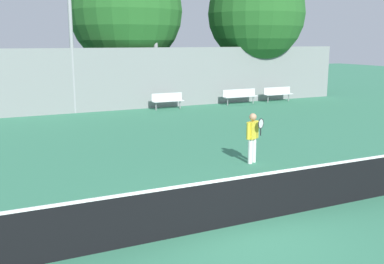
{
  "coord_description": "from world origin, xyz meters",
  "views": [
    {
      "loc": [
        -4.46,
        -7.34,
        3.68
      ],
      "look_at": [
        1.46,
        5.09,
        0.87
      ],
      "focal_mm": 42.0,
      "sensor_mm": 36.0,
      "label": 1
    }
  ],
  "objects_px": {
    "bench_courtside_far": "(240,95)",
    "tree_dark_dense": "(126,11)",
    "tennis_net": "(235,201)",
    "tennis_player": "(253,135)",
    "tree_green_broad": "(256,14)",
    "bench_adjacent_court": "(278,93)",
    "bench_courtside_near": "(167,99)"
  },
  "relations": [
    {
      "from": "tree_dark_dense",
      "to": "bench_courtside_far",
      "type": "bearing_deg",
      "value": -32.69
    },
    {
      "from": "bench_adjacent_court",
      "to": "tree_dark_dense",
      "type": "bearing_deg",
      "value": 156.53
    },
    {
      "from": "bench_courtside_near",
      "to": "bench_adjacent_court",
      "type": "xyz_separation_m",
      "value": [
        7.33,
        0.0,
        0.0
      ]
    },
    {
      "from": "tennis_net",
      "to": "tennis_player",
      "type": "height_order",
      "value": "tennis_player"
    },
    {
      "from": "tennis_player",
      "to": "tree_green_broad",
      "type": "distance_m",
      "value": 16.57
    },
    {
      "from": "tennis_player",
      "to": "bench_adjacent_court",
      "type": "xyz_separation_m",
      "value": [
        9.21,
        11.33,
        -0.32
      ]
    },
    {
      "from": "tennis_net",
      "to": "tree_green_broad",
      "type": "height_order",
      "value": "tree_green_broad"
    },
    {
      "from": "tennis_player",
      "to": "bench_courtside_near",
      "type": "bearing_deg",
      "value": 54.27
    },
    {
      "from": "bench_courtside_far",
      "to": "tree_dark_dense",
      "type": "distance_m",
      "value": 8.29
    },
    {
      "from": "tennis_net",
      "to": "bench_courtside_far",
      "type": "distance_m",
      "value": 17.88
    },
    {
      "from": "tennis_player",
      "to": "bench_courtside_far",
      "type": "relative_size",
      "value": 0.7
    },
    {
      "from": "bench_courtside_far",
      "to": "tree_green_broad",
      "type": "height_order",
      "value": "tree_green_broad"
    },
    {
      "from": "bench_adjacent_court",
      "to": "tree_green_broad",
      "type": "xyz_separation_m",
      "value": [
        -0.41,
        2.0,
        4.78
      ]
    },
    {
      "from": "tennis_net",
      "to": "bench_adjacent_court",
      "type": "relative_size",
      "value": 5.81
    },
    {
      "from": "bench_courtside_near",
      "to": "bench_courtside_far",
      "type": "xyz_separation_m",
      "value": [
        4.61,
        0.0,
        0.0
      ]
    },
    {
      "from": "tennis_net",
      "to": "bench_adjacent_court",
      "type": "xyz_separation_m",
      "value": [
        12.13,
        15.21,
        0.03
      ]
    },
    {
      "from": "bench_courtside_near",
      "to": "bench_adjacent_court",
      "type": "distance_m",
      "value": 7.33
    },
    {
      "from": "tennis_player",
      "to": "tree_green_broad",
      "type": "bearing_deg",
      "value": 30.25
    },
    {
      "from": "tennis_player",
      "to": "tree_green_broad",
      "type": "relative_size",
      "value": 0.18
    },
    {
      "from": "tennis_net",
      "to": "tennis_player",
      "type": "distance_m",
      "value": 4.87
    },
    {
      "from": "tree_green_broad",
      "to": "tennis_player",
      "type": "bearing_deg",
      "value": -123.43
    },
    {
      "from": "bench_adjacent_court",
      "to": "bench_courtside_near",
      "type": "bearing_deg",
      "value": -180.0
    },
    {
      "from": "tree_dark_dense",
      "to": "bench_adjacent_court",
      "type": "bearing_deg",
      "value": -23.47
    },
    {
      "from": "bench_courtside_far",
      "to": "tree_dark_dense",
      "type": "relative_size",
      "value": 0.25
    },
    {
      "from": "bench_courtside_near",
      "to": "tennis_net",
      "type": "bearing_deg",
      "value": -107.52
    },
    {
      "from": "bench_courtside_far",
      "to": "bench_adjacent_court",
      "type": "height_order",
      "value": "same"
    },
    {
      "from": "bench_adjacent_court",
      "to": "tree_dark_dense",
      "type": "height_order",
      "value": "tree_dark_dense"
    },
    {
      "from": "tennis_player",
      "to": "bench_courtside_far",
      "type": "xyz_separation_m",
      "value": [
        6.49,
        11.33,
        -0.32
      ]
    },
    {
      "from": "tree_green_broad",
      "to": "tree_dark_dense",
      "type": "xyz_separation_m",
      "value": [
        -7.99,
        1.65,
        0.04
      ]
    },
    {
      "from": "bench_courtside_far",
      "to": "bench_adjacent_court",
      "type": "relative_size",
      "value": 1.13
    },
    {
      "from": "bench_courtside_far",
      "to": "tree_dark_dense",
      "type": "xyz_separation_m",
      "value": [
        -5.68,
        3.65,
        4.82
      ]
    },
    {
      "from": "tennis_net",
      "to": "tennis_player",
      "type": "bearing_deg",
      "value": 52.99
    }
  ]
}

